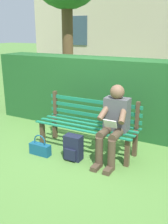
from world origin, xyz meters
name	(u,v)px	position (x,y,z in m)	size (l,w,h in m)	color
ground	(87,150)	(0.00, 0.00, 0.00)	(60.00, 60.00, 0.00)	#517F38
park_bench	(89,123)	(0.00, -0.08, 0.46)	(1.73, 0.55, 0.91)	#4C3828
person_seated	(114,122)	(-0.52, 0.10, 0.64)	(0.44, 0.73, 1.20)	#4C4C51
hedge_backdrop	(129,95)	(-0.33, -1.14, 0.76)	(5.88, 0.77, 1.55)	#1E5123
backpack	(73,148)	(0.04, 0.39, 0.20)	(0.28, 0.24, 0.41)	#191E33
handbag	(40,148)	(0.61, 0.51, 0.11)	(0.37, 0.12, 0.35)	navy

